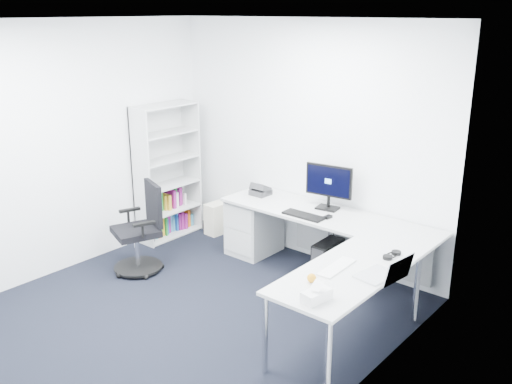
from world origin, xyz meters
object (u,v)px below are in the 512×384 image
Objects in this scene: bookshelf at (167,172)px; monitor at (328,187)px; task_chair at (136,229)px; l_desk at (307,255)px; laptop at (377,262)px.

bookshelf is 3.22× the size of monitor.
task_chair is at bearing -61.42° from bookshelf.
l_desk is 1.37m from laptop.
monitor is at bearing 144.98° from laptop.
l_desk is 1.89m from task_chair.
laptop is (2.78, 0.24, 0.34)m from task_chair.
task_chair is 2.81m from laptop.
l_desk is 2.23m from bookshelf.
bookshelf is 3.36m from laptop.
bookshelf is 1.12m from task_chair.
monitor is at bearing 11.73° from bookshelf.
monitor is 1.54× the size of laptop.
bookshelf reaches higher than laptop.
monitor is at bearing 100.26° from l_desk.
task_chair is 2.14m from monitor.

